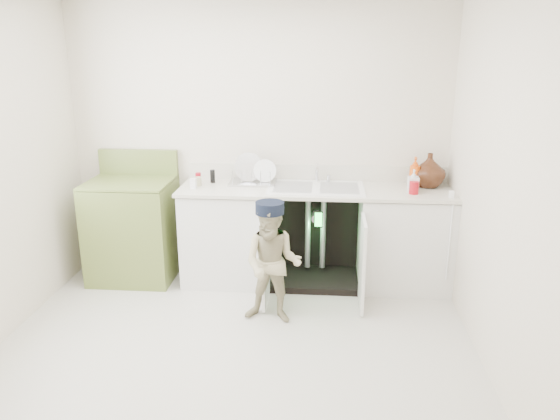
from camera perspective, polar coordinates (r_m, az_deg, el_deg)
The scene contains 5 objects.
ground at distance 4.15m, azimuth -4.66°, elevation -14.02°, with size 3.50×3.50×0.00m, color #BBB3A4.
room_shell at distance 3.66m, azimuth -5.13°, elevation 2.97°, with size 6.00×5.50×1.26m.
counter_run at distance 5.00m, azimuth 4.00°, elevation -2.45°, with size 2.44×1.02×1.20m.
avocado_stove at distance 5.27m, azimuth -15.09°, elevation -1.83°, with size 0.75×0.65×1.17m.
repair_worker at distance 4.27m, azimuth -0.76°, elevation -5.53°, with size 0.64×0.65×0.98m.
Camera 1 is at (0.62, -3.50, 2.14)m, focal length 35.00 mm.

